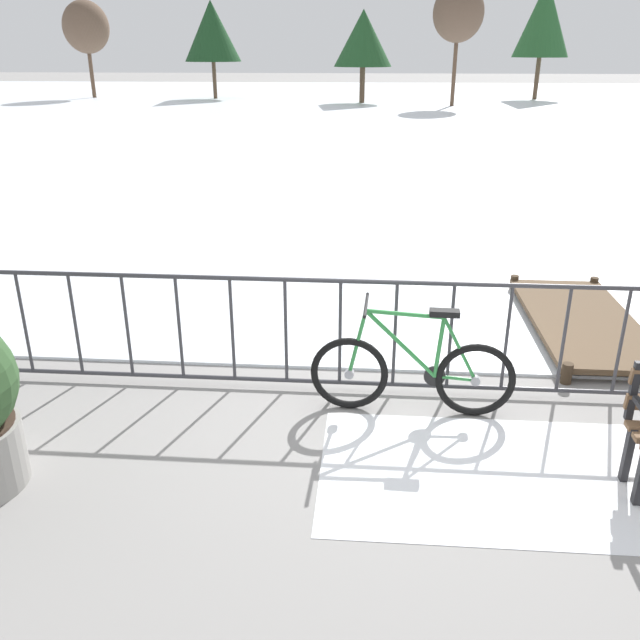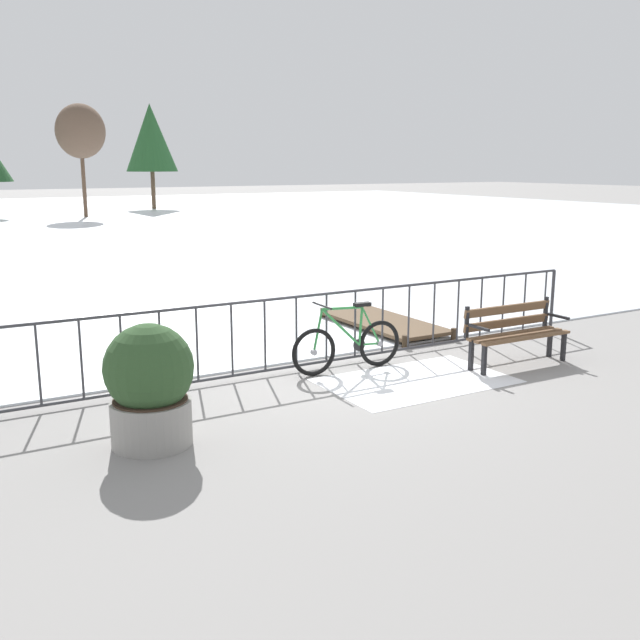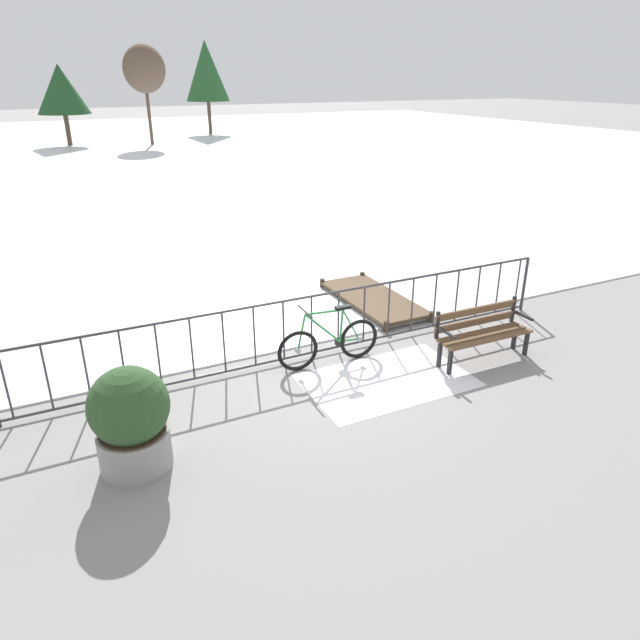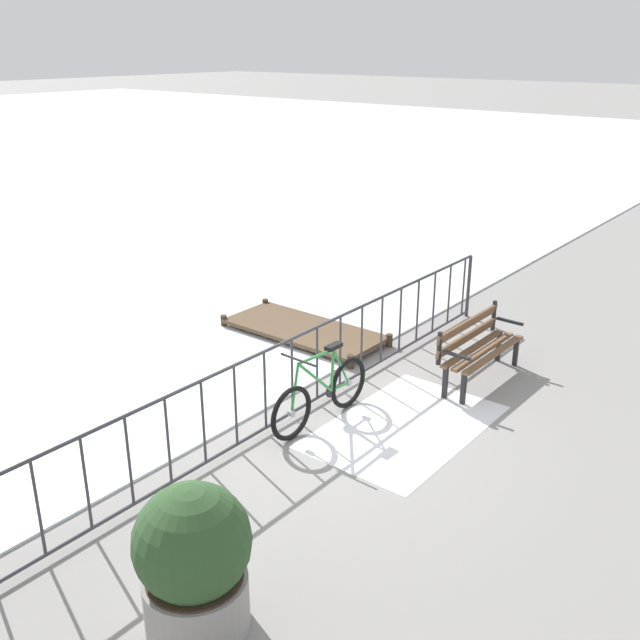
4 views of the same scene
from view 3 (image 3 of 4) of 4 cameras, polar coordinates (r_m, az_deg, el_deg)
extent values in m
plane|color=gray|center=(9.28, -0.83, -3.69)|extent=(160.00, 160.00, 0.00)
cube|color=silver|center=(36.29, -21.39, 15.14)|extent=(80.00, 56.00, 0.03)
cube|color=white|center=(8.66, 6.72, -5.96)|extent=(2.47, 1.56, 0.01)
cylinder|color=#38383D|center=(8.86, -0.86, 2.38)|extent=(9.00, 0.04, 0.04)
cylinder|color=#38383D|center=(9.25, -0.83, -3.25)|extent=(9.00, 0.04, 0.04)
cylinder|color=#38383D|center=(11.59, 19.68, 3.35)|extent=(0.06, 0.06, 1.05)
cylinder|color=#38383D|center=(8.34, -28.82, -5.77)|extent=(0.03, 0.03, 0.97)
cylinder|color=#38383D|center=(8.31, -25.56, -5.21)|extent=(0.03, 0.03, 0.97)
cylinder|color=#38383D|center=(8.31, -22.29, -4.62)|extent=(0.03, 0.03, 0.97)
cylinder|color=#38383D|center=(8.34, -19.03, -4.03)|extent=(0.03, 0.03, 0.97)
cylinder|color=#38383D|center=(8.39, -15.82, -3.42)|extent=(0.03, 0.03, 0.97)
cylinder|color=#38383D|center=(8.47, -12.65, -2.82)|extent=(0.03, 0.03, 0.97)
cylinder|color=#38383D|center=(8.58, -9.56, -2.22)|extent=(0.03, 0.03, 0.97)
cylinder|color=#38383D|center=(8.71, -6.55, -1.63)|extent=(0.03, 0.03, 0.97)
cylinder|color=#38383D|center=(8.86, -3.64, -1.05)|extent=(0.03, 0.03, 0.97)
cylinder|color=#38383D|center=(9.04, -0.85, -0.50)|extent=(0.03, 0.03, 0.97)
cylinder|color=#38383D|center=(9.24, 1.84, 0.04)|extent=(0.03, 0.03, 0.97)
cylinder|color=#38383D|center=(9.46, 4.40, 0.55)|extent=(0.03, 0.03, 0.97)
cylinder|color=#38383D|center=(9.70, 6.85, 1.04)|extent=(0.03, 0.03, 0.97)
cylinder|color=#38383D|center=(9.95, 9.17, 1.50)|extent=(0.03, 0.03, 0.97)
cylinder|color=#38383D|center=(10.23, 11.37, 1.93)|extent=(0.03, 0.03, 0.97)
cylinder|color=#38383D|center=(10.51, 13.46, 2.34)|extent=(0.03, 0.03, 0.97)
cylinder|color=#38383D|center=(10.81, 15.44, 2.72)|extent=(0.03, 0.03, 0.97)
cylinder|color=#38383D|center=(11.13, 17.30, 3.08)|extent=(0.03, 0.03, 0.97)
cylinder|color=#38383D|center=(11.45, 19.07, 3.42)|extent=(0.03, 0.03, 0.97)
torus|color=black|center=(9.14, 3.88, -1.89)|extent=(0.66, 0.08, 0.66)
cylinder|color=gray|center=(9.14, 3.88, -1.89)|extent=(0.08, 0.06, 0.08)
torus|color=black|center=(8.74, -2.22, -3.10)|extent=(0.66, 0.08, 0.66)
cylinder|color=gray|center=(8.74, -2.22, -3.10)|extent=(0.08, 0.06, 0.08)
cylinder|color=#2D843D|center=(8.89, 2.14, -0.58)|extent=(0.08, 0.04, 0.53)
cylinder|color=#2D843D|center=(8.76, 0.29, -0.84)|extent=(0.61, 0.06, 0.59)
cylinder|color=#2D843D|center=(8.66, 0.42, 0.78)|extent=(0.63, 0.06, 0.07)
cylinder|color=#2D843D|center=(9.07, 2.95, -2.02)|extent=(0.34, 0.04, 0.05)
cylinder|color=#2D843D|center=(8.97, 3.10, -0.46)|extent=(0.32, 0.04, 0.56)
cylinder|color=#2D843D|center=(8.63, -1.86, -1.30)|extent=(0.16, 0.04, 0.59)
cube|color=black|center=(8.78, 2.29, 1.26)|extent=(0.24, 0.11, 0.05)
cylinder|color=black|center=(8.52, -1.50, 0.85)|extent=(0.05, 0.52, 0.03)
cylinder|color=black|center=(8.99, 1.99, -2.15)|extent=(0.18, 0.03, 0.18)
cube|color=brown|center=(9.44, 15.54, -1.16)|extent=(1.60, 0.12, 0.04)
cube|color=brown|center=(9.34, 16.15, -1.51)|extent=(1.60, 0.12, 0.04)
cube|color=brown|center=(9.24, 16.76, -1.87)|extent=(1.60, 0.12, 0.04)
cube|color=brown|center=(9.45, 15.26, -0.17)|extent=(1.60, 0.07, 0.12)
cube|color=brown|center=(9.38, 15.39, 0.95)|extent=(1.60, 0.07, 0.12)
cube|color=black|center=(9.84, 19.85, -2.12)|extent=(0.05, 0.06, 0.44)
cube|color=black|center=(10.00, 18.81, -1.55)|extent=(0.05, 0.06, 0.44)
cube|color=black|center=(9.91, 18.68, 1.04)|extent=(0.05, 0.04, 0.45)
cube|color=black|center=(9.76, 19.65, 0.40)|extent=(0.05, 0.40, 0.04)
cube|color=black|center=(8.89, 12.83, -4.03)|extent=(0.05, 0.06, 0.44)
cube|color=black|center=(9.07, 11.82, -3.36)|extent=(0.05, 0.06, 0.44)
cube|color=black|center=(8.97, 11.60, -0.51)|extent=(0.05, 0.04, 0.45)
cube|color=black|center=(8.80, 12.55, -1.25)|extent=(0.05, 0.40, 0.04)
cylinder|color=gray|center=(7.10, -17.92, -12.10)|extent=(0.82, 0.82, 0.47)
cylinder|color=#38281E|center=(6.96, -18.17, -10.45)|extent=(0.75, 0.75, 0.02)
sphere|color=#2D4C28|center=(6.79, -18.52, -8.12)|extent=(0.91, 0.91, 0.91)
cube|color=brown|center=(11.42, 5.30, 2.20)|extent=(1.10, 2.53, 0.06)
cylinder|color=#3C2E20|center=(10.20, 6.62, -0.65)|extent=(0.10, 0.10, 0.20)
cylinder|color=#3C2E20|center=(10.73, 11.07, 0.31)|extent=(0.10, 0.10, 0.20)
cylinder|color=#3C2E20|center=(12.24, 0.22, 3.67)|extent=(0.10, 0.10, 0.20)
cylinder|color=#3C2E20|center=(12.69, 4.23, 4.33)|extent=(0.10, 0.10, 0.20)
cylinder|color=brown|center=(46.39, -11.01, 20.14)|extent=(0.26, 0.26, 3.93)
cone|color=#235128|center=(46.34, -11.26, 23.17)|extent=(3.20, 3.20, 4.14)
cylinder|color=brown|center=(41.10, -23.96, 17.79)|extent=(0.29, 0.29, 3.19)
cone|color=#1E4723|center=(41.02, -24.39, 20.22)|extent=(3.16, 3.16, 2.88)
cylinder|color=brown|center=(39.92, -16.65, 19.04)|extent=(0.20, 0.20, 3.74)
ellipsoid|color=brown|center=(39.85, -17.12, 22.80)|extent=(2.56, 2.56, 2.82)
camera|label=1|loc=(4.18, 28.79, 1.83)|focal=37.02mm
camera|label=2|loc=(2.33, -136.98, -56.07)|focal=40.75mm
camera|label=4|loc=(3.32, -73.75, 8.67)|focal=40.53mm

